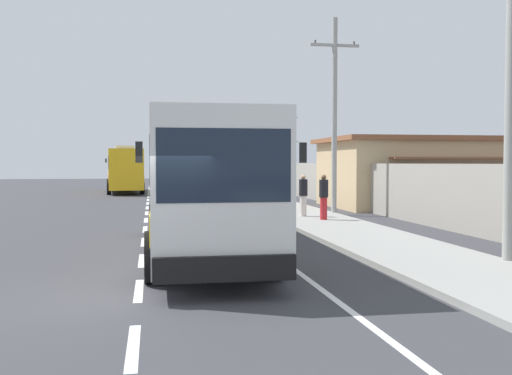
{
  "coord_description": "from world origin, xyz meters",
  "views": [
    {
      "loc": [
        0.26,
        -10.64,
        2.38
      ],
      "look_at": [
        3.1,
        5.36,
        1.7
      ],
      "focal_mm": 41.22,
      "sensor_mm": 36.0,
      "label": 1
    }
  ],
  "objects_px": {
    "motorcycle_beside_bus": "(230,204)",
    "pedestrian_midwalk": "(303,195)",
    "utility_pole_mid": "(334,113)",
    "roadside_building": "(429,172)",
    "coach_bus_foreground": "(199,180)",
    "pedestrian_far_walk": "(265,191)",
    "palm_third": "(276,148)",
    "pedestrian_near_kerb": "(324,196)",
    "utility_pole_nearest": "(511,72)",
    "coach_bus_far_lane": "(124,169)",
    "palm_second": "(277,131)"
  },
  "relations": [
    {
      "from": "motorcycle_beside_bus",
      "to": "coach_bus_far_lane",
      "type": "bearing_deg",
      "value": 102.71
    },
    {
      "from": "pedestrian_near_kerb",
      "to": "motorcycle_beside_bus",
      "type": "bearing_deg",
      "value": -59.76
    },
    {
      "from": "coach_bus_foreground",
      "to": "motorcycle_beside_bus",
      "type": "distance_m",
      "value": 8.6
    },
    {
      "from": "pedestrian_midwalk",
      "to": "pedestrian_near_kerb",
      "type": "bearing_deg",
      "value": 21.95
    },
    {
      "from": "coach_bus_foreground",
      "to": "palm_second",
      "type": "distance_m",
      "value": 35.67
    },
    {
      "from": "coach_bus_far_lane",
      "to": "pedestrian_near_kerb",
      "type": "height_order",
      "value": "coach_bus_far_lane"
    },
    {
      "from": "utility_pole_nearest",
      "to": "motorcycle_beside_bus",
      "type": "bearing_deg",
      "value": 111.99
    },
    {
      "from": "utility_pole_mid",
      "to": "roadside_building",
      "type": "bearing_deg",
      "value": 32.66
    },
    {
      "from": "pedestrian_near_kerb",
      "to": "utility_pole_mid",
      "type": "height_order",
      "value": "utility_pole_mid"
    },
    {
      "from": "pedestrian_far_walk",
      "to": "palm_third",
      "type": "bearing_deg",
      "value": -11.53
    },
    {
      "from": "coach_bus_foreground",
      "to": "motorcycle_beside_bus",
      "type": "relative_size",
      "value": 6.34
    },
    {
      "from": "utility_pole_mid",
      "to": "palm_third",
      "type": "relative_size",
      "value": 1.78
    },
    {
      "from": "motorcycle_beside_bus",
      "to": "utility_pole_nearest",
      "type": "bearing_deg",
      "value": -68.01
    },
    {
      "from": "pedestrian_near_kerb",
      "to": "pedestrian_far_walk",
      "type": "bearing_deg",
      "value": -111.65
    },
    {
      "from": "coach_bus_foreground",
      "to": "pedestrian_near_kerb",
      "type": "bearing_deg",
      "value": 49.2
    },
    {
      "from": "pedestrian_midwalk",
      "to": "utility_pole_mid",
      "type": "relative_size",
      "value": 0.2
    },
    {
      "from": "utility_pole_nearest",
      "to": "palm_second",
      "type": "bearing_deg",
      "value": 85.98
    },
    {
      "from": "coach_bus_far_lane",
      "to": "pedestrian_far_walk",
      "type": "height_order",
      "value": "coach_bus_far_lane"
    },
    {
      "from": "coach_bus_far_lane",
      "to": "palm_second",
      "type": "bearing_deg",
      "value": 9.28
    },
    {
      "from": "pedestrian_midwalk",
      "to": "utility_pole_nearest",
      "type": "distance_m",
      "value": 12.23
    },
    {
      "from": "coach_bus_foreground",
      "to": "pedestrian_midwalk",
      "type": "relative_size",
      "value": 7.11
    },
    {
      "from": "pedestrian_near_kerb",
      "to": "palm_third",
      "type": "distance_m",
      "value": 24.02
    },
    {
      "from": "palm_third",
      "to": "pedestrian_near_kerb",
      "type": "bearing_deg",
      "value": -97.5
    },
    {
      "from": "pedestrian_midwalk",
      "to": "roadside_building",
      "type": "relative_size",
      "value": 0.15
    },
    {
      "from": "utility_pole_nearest",
      "to": "palm_third",
      "type": "distance_m",
      "value": 33.8
    },
    {
      "from": "utility_pole_nearest",
      "to": "coach_bus_far_lane",
      "type": "bearing_deg",
      "value": 105.93
    },
    {
      "from": "palm_third",
      "to": "utility_pole_mid",
      "type": "bearing_deg",
      "value": -94.67
    },
    {
      "from": "pedestrian_near_kerb",
      "to": "utility_pole_nearest",
      "type": "distance_m",
      "value": 10.7
    },
    {
      "from": "pedestrian_near_kerb",
      "to": "roadside_building",
      "type": "xyz_separation_m",
      "value": [
        8.21,
        7.55,
        0.81
      ]
    },
    {
      "from": "coach_bus_foreground",
      "to": "utility_pole_nearest",
      "type": "relative_size",
      "value": 1.46
    },
    {
      "from": "pedestrian_near_kerb",
      "to": "utility_pole_nearest",
      "type": "xyz_separation_m",
      "value": [
        1.4,
        -10.06,
        3.39
      ]
    },
    {
      "from": "pedestrian_midwalk",
      "to": "roadside_building",
      "type": "bearing_deg",
      "value": 131.41
    },
    {
      "from": "utility_pole_mid",
      "to": "roadside_building",
      "type": "distance_m",
      "value": 8.49
    },
    {
      "from": "coach_bus_foreground",
      "to": "motorcycle_beside_bus",
      "type": "bearing_deg",
      "value": 76.8
    },
    {
      "from": "palm_second",
      "to": "palm_third",
      "type": "height_order",
      "value": "palm_second"
    },
    {
      "from": "pedestrian_far_walk",
      "to": "palm_second",
      "type": "distance_m",
      "value": 21.91
    },
    {
      "from": "pedestrian_midwalk",
      "to": "roadside_building",
      "type": "height_order",
      "value": "roadside_building"
    },
    {
      "from": "coach_bus_far_lane",
      "to": "utility_pole_nearest",
      "type": "height_order",
      "value": "utility_pole_nearest"
    },
    {
      "from": "pedestrian_far_walk",
      "to": "palm_third",
      "type": "distance_m",
      "value": 17.33
    },
    {
      "from": "pedestrian_far_walk",
      "to": "coach_bus_foreground",
      "type": "bearing_deg",
      "value": 164.11
    },
    {
      "from": "utility_pole_nearest",
      "to": "utility_pole_mid",
      "type": "xyz_separation_m",
      "value": [
        0.05,
        13.27,
        0.18
      ]
    },
    {
      "from": "utility_pole_mid",
      "to": "coach_bus_foreground",
      "type": "bearing_deg",
      "value": -125.85
    },
    {
      "from": "coach_bus_foreground",
      "to": "motorcycle_beside_bus",
      "type": "height_order",
      "value": "coach_bus_foreground"
    },
    {
      "from": "motorcycle_beside_bus",
      "to": "pedestrian_near_kerb",
      "type": "relative_size",
      "value": 1.1
    },
    {
      "from": "motorcycle_beside_bus",
      "to": "roadside_building",
      "type": "xyz_separation_m",
      "value": [
        11.68,
        5.55,
        1.24
      ]
    },
    {
      "from": "motorcycle_beside_bus",
      "to": "pedestrian_midwalk",
      "type": "distance_m",
      "value": 3.11
    },
    {
      "from": "coach_bus_far_lane",
      "to": "roadside_building",
      "type": "distance_m",
      "value": 25.01
    },
    {
      "from": "coach_bus_far_lane",
      "to": "motorcycle_beside_bus",
      "type": "distance_m",
      "value": 24.47
    },
    {
      "from": "pedestrian_far_walk",
      "to": "pedestrian_midwalk",
      "type": "bearing_deg",
      "value": -171.59
    },
    {
      "from": "pedestrian_midwalk",
      "to": "palm_second",
      "type": "distance_m",
      "value": 27.1
    }
  ]
}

